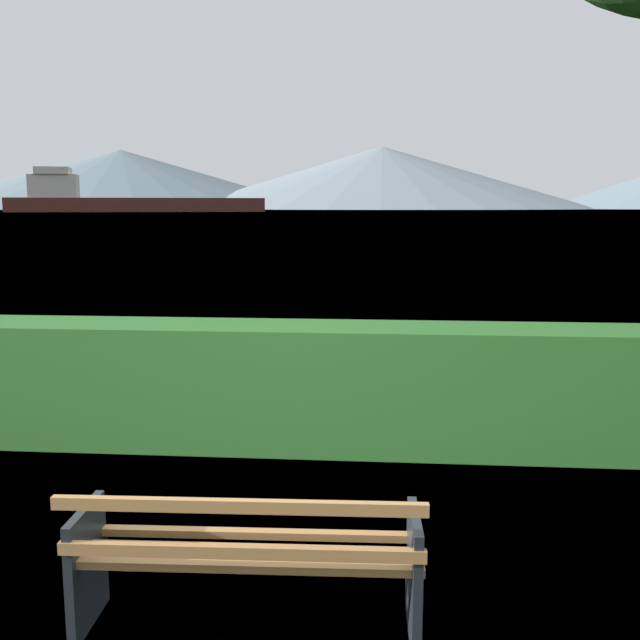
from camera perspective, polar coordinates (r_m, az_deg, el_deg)
ground_plane at (r=4.36m, az=-5.54°, el=-22.86°), size 1400.00×1400.00×0.00m
water_surface at (r=310.07m, az=4.78°, el=8.55°), size 620.00×620.00×0.00m
park_bench at (r=4.10m, az=-5.77°, el=-18.19°), size 1.89×0.63×0.87m
hedge_row at (r=6.95m, az=-1.07°, el=-5.24°), size 13.50×0.80×1.18m
cargo_ship_large at (r=277.64m, az=-15.59°, el=9.12°), size 91.28×38.79×15.80m
distant_hills at (r=559.79m, az=4.71°, el=11.09°), size 763.60×321.22×46.19m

